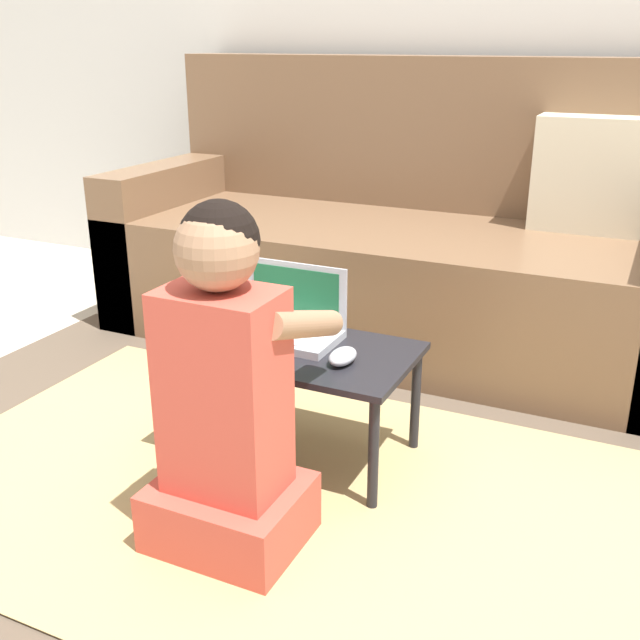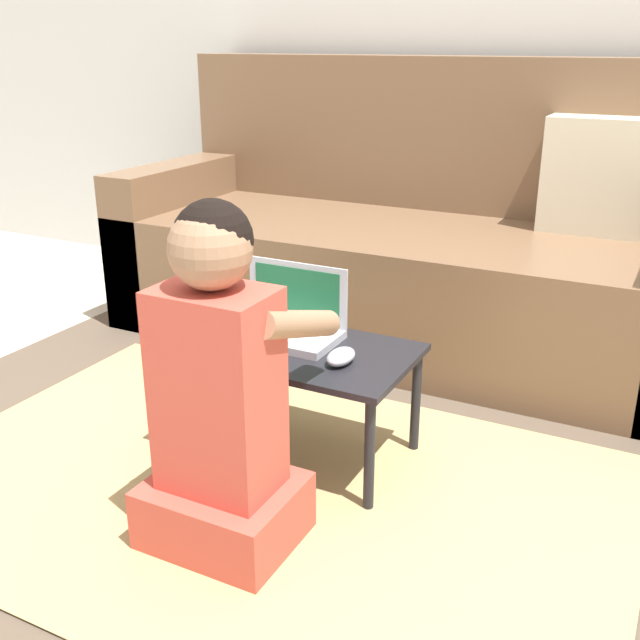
% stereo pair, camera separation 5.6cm
% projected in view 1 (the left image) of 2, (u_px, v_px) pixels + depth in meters
% --- Properties ---
extents(ground_plane, '(16.00, 16.00, 0.00)m').
position_uv_depth(ground_plane, '(293.00, 498.00, 1.73)').
color(ground_plane, beige).
extents(area_rug, '(2.33, 1.56, 0.01)m').
position_uv_depth(area_rug, '(260.00, 490.00, 1.76)').
color(area_rug, brown).
rests_on(area_rug, ground_plane).
extents(couch, '(1.96, 0.82, 0.94)m').
position_uv_depth(couch, '(403.00, 248.00, 2.62)').
color(couch, brown).
rests_on(couch, ground_plane).
extents(laptop_desk, '(0.57, 0.34, 0.30)m').
position_uv_depth(laptop_desk, '(296.00, 360.00, 1.83)').
color(laptop_desk, black).
rests_on(laptop_desk, ground_plane).
extents(laptop, '(0.28, 0.17, 0.18)m').
position_uv_depth(laptop, '(285.00, 325.00, 1.86)').
color(laptop, '#B7BCC6').
rests_on(laptop, laptop_desk).
extents(computer_mouse, '(0.06, 0.10, 0.03)m').
position_uv_depth(computer_mouse, '(343.00, 356.00, 1.72)').
color(computer_mouse, '#B2B7C1').
rests_on(computer_mouse, laptop_desk).
extents(person_seated, '(0.30, 0.41, 0.73)m').
position_uv_depth(person_seated, '(226.00, 398.00, 1.47)').
color(person_seated, '#CC4C3D').
rests_on(person_seated, ground_plane).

